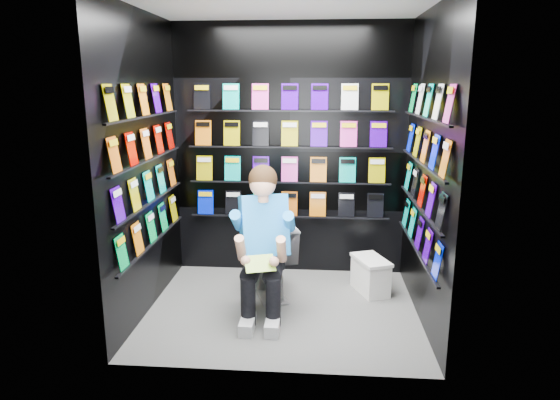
{
  "coord_description": "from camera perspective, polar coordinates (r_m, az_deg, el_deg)",
  "views": [
    {
      "loc": [
        0.31,
        -4.15,
        2.0
      ],
      "look_at": [
        -0.03,
        0.15,
        0.98
      ],
      "focal_mm": 32.0,
      "sensor_mm": 36.0,
      "label": 1
    }
  ],
  "objects": [
    {
      "name": "longbox",
      "position": [
        4.99,
        10.29,
        -8.61
      ],
      "size": [
        0.37,
        0.47,
        0.31
      ],
      "primitive_type": "cube",
      "rotation": [
        0.0,
        0.0,
        0.37
      ],
      "color": "white",
      "rests_on": "floor"
    },
    {
      "name": "wall_back",
      "position": [
        5.2,
        1.12,
        5.56
      ],
      "size": [
        2.4,
        0.04,
        2.6
      ],
      "primitive_type": "cube",
      "color": "black",
      "rests_on": "floor"
    },
    {
      "name": "comics_back",
      "position": [
        5.17,
        1.1,
        5.57
      ],
      "size": [
        2.1,
        0.06,
        1.37
      ],
      "primitive_type": null,
      "color": "#D05E12",
      "rests_on": "wall_back"
    },
    {
      "name": "comics_left",
      "position": [
        4.46,
        -14.91,
        3.87
      ],
      "size": [
        0.06,
        1.7,
        1.37
      ],
      "primitive_type": null,
      "color": "#D05E12",
      "rests_on": "wall_left"
    },
    {
      "name": "reader",
      "position": [
        4.31,
        -1.8,
        -3.07
      ],
      "size": [
        0.76,
        0.92,
        1.46
      ],
      "primitive_type": null,
      "rotation": [
        0.0,
        0.0,
        0.31
      ],
      "color": "#1083F1",
      "rests_on": "toilet"
    },
    {
      "name": "ceiling",
      "position": [
        4.2,
        0.32,
        21.51
      ],
      "size": [
        2.4,
        2.4,
        0.0
      ],
      "primitive_type": "plane",
      "color": "white",
      "rests_on": "floor"
    },
    {
      "name": "toilet",
      "position": [
        4.8,
        -1.26,
        -6.6
      ],
      "size": [
        0.63,
        0.84,
        0.73
      ],
      "primitive_type": "imported",
      "rotation": [
        0.0,
        0.0,
        3.46
      ],
      "color": "white",
      "rests_on": "floor"
    },
    {
      "name": "wall_right",
      "position": [
        4.3,
        16.49,
        3.38
      ],
      "size": [
        0.04,
        2.0,
        2.6
      ],
      "primitive_type": "cube",
      "color": "black",
      "rests_on": "floor"
    },
    {
      "name": "floor",
      "position": [
        4.61,
        0.28,
        -12.4
      ],
      "size": [
        2.4,
        2.4,
        0.0
      ],
      "primitive_type": "plane",
      "color": "slate",
      "rests_on": "ground"
    },
    {
      "name": "comics_right",
      "position": [
        4.29,
        16.1,
        3.45
      ],
      "size": [
        0.06,
        1.7,
        1.37
      ],
      "primitive_type": null,
      "color": "#D05E12",
      "rests_on": "wall_right"
    },
    {
      "name": "held_comic",
      "position": [
        4.05,
        -2.33,
        -7.26
      ],
      "size": [
        0.27,
        0.21,
        0.1
      ],
      "primitive_type": "cube",
      "rotation": [
        -0.96,
        0.0,
        0.31
      ],
      "color": "green",
      "rests_on": "reader"
    },
    {
      "name": "wall_front",
      "position": [
        3.24,
        -1.02,
        0.82
      ],
      "size": [
        2.4,
        0.04,
        2.6
      ],
      "primitive_type": "cube",
      "color": "black",
      "rests_on": "floor"
    },
    {
      "name": "longbox_lid",
      "position": [
        4.93,
        10.37,
        -6.75
      ],
      "size": [
        0.39,
        0.5,
        0.03
      ],
      "primitive_type": "cube",
      "rotation": [
        0.0,
        0.0,
        0.37
      ],
      "color": "white",
      "rests_on": "longbox"
    },
    {
      "name": "wall_left",
      "position": [
        4.47,
        -15.27,
        3.81
      ],
      "size": [
        0.04,
        2.0,
        2.6
      ],
      "primitive_type": "cube",
      "color": "black",
      "rests_on": "floor"
    }
  ]
}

